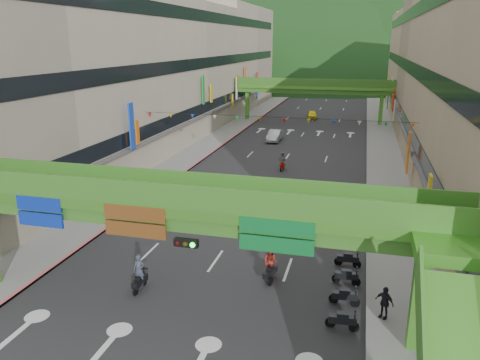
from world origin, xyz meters
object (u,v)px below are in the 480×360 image
object	(u,v)px
scooter_rider_near	(139,274)
car_silver	(275,136)
scooter_rider_mid	(270,264)
pedestrian_red	(412,215)
car_yellow	(312,115)
overpass_near	(189,223)

from	to	relation	value
scooter_rider_near	car_silver	size ratio (longest dim) A/B	0.46
scooter_rider_near	scooter_rider_mid	distance (m)	7.22
scooter_rider_mid	pedestrian_red	distance (m)	13.58
scooter_rider_near	car_yellow	bearing A→B (deg)	87.54
overpass_near	pedestrian_red	xyz separation A→B (m)	(11.27, 15.67, -4.34)
overpass_near	scooter_rider_mid	distance (m)	7.13
scooter_rider_mid	car_yellow	bearing A→B (deg)	93.92
overpass_near	scooter_rider_near	size ratio (longest dim) A/B	13.30
scooter_rider_mid	car_yellow	world-z (taller)	scooter_rider_mid
overpass_near	scooter_rider_mid	bearing A→B (deg)	61.03
scooter_rider_near	pedestrian_red	size ratio (longest dim) A/B	1.21
car_silver	car_yellow	bearing A→B (deg)	82.67
overpass_near	scooter_rider_mid	world-z (taller)	overpass_near
car_silver	car_yellow	world-z (taller)	car_silver
overpass_near	pedestrian_red	distance (m)	19.78
scooter_rider_near	scooter_rider_mid	size ratio (longest dim) A/B	1.05
overpass_near	car_yellow	xyz separation A→B (m)	(-1.21, 63.52, -4.51)
scooter_rider_mid	car_silver	bearing A→B (deg)	100.19
overpass_near	car_yellow	size ratio (longest dim) A/B	6.87
scooter_rider_near	pedestrian_red	bearing A→B (deg)	41.62
car_yellow	scooter_rider_mid	bearing A→B (deg)	-94.62
scooter_rider_mid	car_silver	distance (m)	38.61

